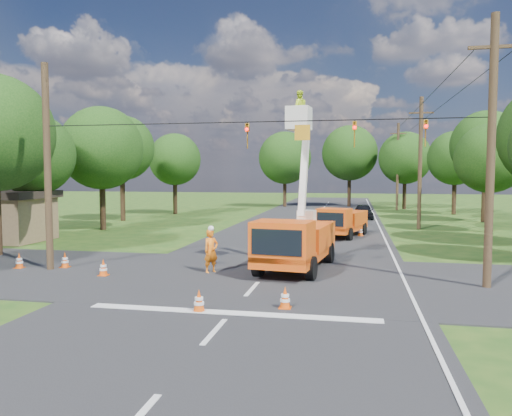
% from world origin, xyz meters
% --- Properties ---
extents(ground, '(140.00, 140.00, 0.00)m').
position_xyz_m(ground, '(0.00, 20.00, 0.00)').
color(ground, '#1F4915').
rests_on(ground, ground).
extents(road_main, '(12.00, 100.00, 0.06)m').
position_xyz_m(road_main, '(0.00, 20.00, 0.00)').
color(road_main, black).
rests_on(road_main, ground).
extents(road_cross, '(56.00, 10.00, 0.07)m').
position_xyz_m(road_cross, '(0.00, 2.00, 0.00)').
color(road_cross, black).
rests_on(road_cross, ground).
extents(stop_bar, '(9.00, 0.45, 0.02)m').
position_xyz_m(stop_bar, '(0.00, -3.20, 0.00)').
color(stop_bar, silver).
rests_on(stop_bar, ground).
extents(edge_line, '(0.12, 90.00, 0.02)m').
position_xyz_m(edge_line, '(5.60, 20.00, 0.00)').
color(edge_line, silver).
rests_on(edge_line, ground).
extents(bucket_truck, '(3.17, 6.57, 7.89)m').
position_xyz_m(bucket_truck, '(1.12, 4.03, 1.65)').
color(bucket_truck, '#F24711').
rests_on(bucket_truck, ground).
extents(second_truck, '(3.37, 5.74, 2.03)m').
position_xyz_m(second_truck, '(2.85, 15.92, 1.06)').
color(second_truck, '#F24711').
rests_on(second_truck, ground).
extents(ground_worker, '(0.79, 0.82, 1.89)m').
position_xyz_m(ground_worker, '(-2.35, 2.73, 0.94)').
color(ground_worker, '#FA5515').
rests_on(ground_worker, ground).
extents(distant_car, '(1.84, 4.18, 1.40)m').
position_xyz_m(distant_car, '(4.51, 29.89, 0.70)').
color(distant_car, black).
rests_on(distant_car, ground).
extents(traffic_cone_0, '(0.38, 0.38, 0.71)m').
position_xyz_m(traffic_cone_0, '(-1.00, -3.19, 0.36)').
color(traffic_cone_0, '#E54F0C').
rests_on(traffic_cone_0, ground).
extents(traffic_cone_1, '(0.38, 0.38, 0.71)m').
position_xyz_m(traffic_cone_1, '(1.53, -2.31, 0.36)').
color(traffic_cone_1, '#E54F0C').
rests_on(traffic_cone_1, ground).
extents(traffic_cone_2, '(0.38, 0.38, 0.71)m').
position_xyz_m(traffic_cone_2, '(0.79, 6.84, 0.36)').
color(traffic_cone_2, '#E54F0C').
rests_on(traffic_cone_2, ground).
extents(traffic_cone_3, '(0.38, 0.38, 0.71)m').
position_xyz_m(traffic_cone_3, '(-6.53, 1.20, 0.36)').
color(traffic_cone_3, '#E54F0C').
rests_on(traffic_cone_3, ground).
extents(traffic_cone_4, '(0.38, 0.38, 0.71)m').
position_xyz_m(traffic_cone_4, '(-9.11, 2.52, 0.36)').
color(traffic_cone_4, '#E54F0C').
rests_on(traffic_cone_4, ground).
extents(traffic_cone_5, '(0.38, 0.38, 0.71)m').
position_xyz_m(traffic_cone_5, '(-11.03, 1.98, 0.36)').
color(traffic_cone_5, '#E54F0C').
rests_on(traffic_cone_5, ground).
extents(traffic_cone_6, '(0.38, 0.38, 0.71)m').
position_xyz_m(traffic_cone_6, '(4.07, 16.67, 0.36)').
color(traffic_cone_6, '#E54F0C').
rests_on(traffic_cone_6, ground).
extents(pole_right_near, '(1.80, 0.30, 10.00)m').
position_xyz_m(pole_right_near, '(8.50, 2.00, 5.11)').
color(pole_right_near, '#4C3823').
rests_on(pole_right_near, ground).
extents(pole_right_mid, '(1.80, 0.30, 10.00)m').
position_xyz_m(pole_right_mid, '(8.50, 22.00, 5.11)').
color(pole_right_mid, '#4C3823').
rests_on(pole_right_mid, ground).
extents(pole_right_far, '(1.80, 0.30, 10.00)m').
position_xyz_m(pole_right_far, '(8.50, 42.00, 5.11)').
color(pole_right_far, '#4C3823').
rests_on(pole_right_far, ground).
extents(pole_left, '(0.30, 0.30, 9.00)m').
position_xyz_m(pole_left, '(-9.50, 2.00, 4.50)').
color(pole_left, '#4C3823').
rests_on(pole_left, ground).
extents(signal_span, '(18.00, 0.29, 1.07)m').
position_xyz_m(signal_span, '(2.23, 1.99, 5.88)').
color(signal_span, black).
rests_on(signal_span, ground).
extents(shed, '(5.50, 4.50, 3.15)m').
position_xyz_m(shed, '(-18.00, 10.00, 1.62)').
color(shed, '#8C704C').
rests_on(shed, ground).
extents(tree_left_c, '(5.20, 5.20, 8.06)m').
position_xyz_m(tree_left_c, '(-16.50, 11.00, 5.44)').
color(tree_left_c, '#382616').
rests_on(tree_left_c, ground).
extents(tree_left_d, '(6.20, 6.20, 9.24)m').
position_xyz_m(tree_left_d, '(-15.00, 17.00, 6.12)').
color(tree_left_d, '#382616').
rests_on(tree_left_d, ground).
extents(tree_left_e, '(5.80, 5.80, 9.41)m').
position_xyz_m(tree_left_e, '(-16.80, 24.00, 6.49)').
color(tree_left_e, '#382616').
rests_on(tree_left_e, ground).
extents(tree_left_f, '(5.40, 5.40, 8.40)m').
position_xyz_m(tree_left_f, '(-14.80, 32.00, 5.69)').
color(tree_left_f, '#382616').
rests_on(tree_left_f, ground).
extents(tree_right_c, '(5.00, 5.00, 7.83)m').
position_xyz_m(tree_right_c, '(13.20, 21.00, 5.31)').
color(tree_right_c, '#382616').
rests_on(tree_right_c, ground).
extents(tree_right_d, '(6.00, 6.00, 9.70)m').
position_xyz_m(tree_right_d, '(14.80, 29.00, 6.68)').
color(tree_right_d, '#382616').
rests_on(tree_right_d, ground).
extents(tree_right_e, '(5.60, 5.60, 8.63)m').
position_xyz_m(tree_right_e, '(13.80, 37.00, 5.81)').
color(tree_right_e, '#382616').
rests_on(tree_right_e, ground).
extents(tree_far_a, '(6.60, 6.60, 9.50)m').
position_xyz_m(tree_far_a, '(-5.00, 45.00, 6.19)').
color(tree_far_a, '#382616').
rests_on(tree_far_a, ground).
extents(tree_far_b, '(7.00, 7.00, 10.32)m').
position_xyz_m(tree_far_b, '(3.00, 47.00, 6.81)').
color(tree_far_b, '#382616').
rests_on(tree_far_b, ground).
extents(tree_far_c, '(6.20, 6.20, 9.18)m').
position_xyz_m(tree_far_c, '(9.50, 44.00, 6.06)').
color(tree_far_c, '#382616').
rests_on(tree_far_c, ground).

